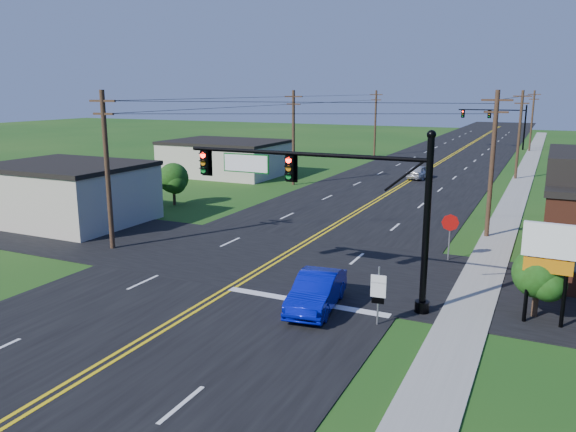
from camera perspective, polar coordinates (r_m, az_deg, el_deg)
The scene contains 21 objects.
ground at distance 21.13m, azimuth -16.53°, elevation -13.00°, with size 260.00×260.00×0.00m, color #144313.
road_main at distance 65.90m, azimuth 13.66°, elevation 4.48°, with size 16.00×220.00×0.04m, color black.
road_cross at distance 30.42m, azimuth -1.38°, elevation -4.45°, with size 70.00×10.00×0.04m, color black.
sidewalk at distance 54.76m, azimuth 22.27°, elevation 2.31°, with size 2.00×160.00×0.08m, color gray.
signal_mast_main at distance 24.02m, azimuth 3.54°, elevation 2.52°, with size 11.30×0.60×7.48m.
signal_mast_far at distance 94.47m, azimuth 20.30°, elevation 9.19°, with size 10.98×0.60×7.48m.
cream_bldg_near at distance 41.65m, azimuth -21.48°, elevation 2.22°, with size 10.20×8.20×4.10m.
cream_bldg_far at distance 61.49m, azimuth -6.37°, elevation 5.92°, with size 12.20×9.20×3.70m.
utility_pole_left_a at distance 33.21m, azimuth -17.90°, elevation 4.70°, with size 1.80×0.28×9.00m.
utility_pole_left_b at distance 54.09m, azimuth 0.56°, elevation 8.14°, with size 1.80×0.28×9.00m.
utility_pole_left_c at distance 79.37m, azimuth 8.86°, elevation 9.43°, with size 1.80×0.28×9.00m.
utility_pole_right_a at distance 36.36m, azimuth 20.03°, elevation 5.18°, with size 1.80×0.28×9.00m.
utility_pole_right_b at distance 62.20m, azimuth 22.44°, elevation 7.79°, with size 1.80×0.28×9.00m.
utility_pole_right_c at distance 92.12m, azimuth 23.55°, elevation 8.97°, with size 1.80×0.28×9.00m.
shrub_corner at distance 24.52m, azimuth 24.06°, elevation -5.35°, with size 2.00×2.00×2.86m.
tree_left at distance 45.54m, azimuth -11.56°, elevation 3.80°, with size 2.40×2.40×3.37m.
blue_car at distance 23.61m, azimuth 2.92°, elevation -7.71°, with size 1.59×4.57×1.51m, color #0810AF.
distant_car at distance 59.67m, azimuth 13.23°, elevation 4.35°, with size 1.66×4.13×1.41m, color silver.
route_sign at distance 22.05m, azimuth 9.15°, elevation -7.60°, with size 0.60×0.12×2.39m.
stop_sign at distance 31.05m, azimuth 16.13°, elevation -1.12°, with size 0.90×0.21×2.56m.
pylon_sign at distance 23.52m, azimuth 25.03°, elevation -3.32°, with size 1.99×0.34×4.07m.
Camera 1 is at (13.09, -13.97, 8.96)m, focal length 35.00 mm.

